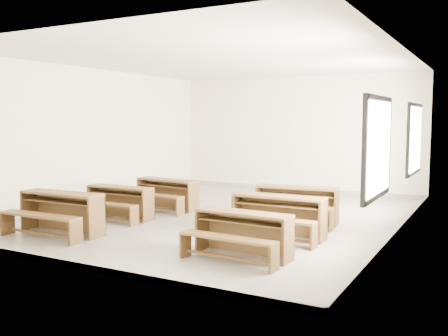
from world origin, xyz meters
The scene contains 7 objects.
room centered at (0.09, 0.00, 2.14)m, with size 8.50×8.50×3.20m.
desk_set_0 centered at (-1.72, -2.85, 0.43)m, with size 1.64×0.87×0.73m.
desk_set_1 centered at (-1.73, -1.29, 0.38)m, with size 1.46×0.76×0.65m.
desk_set_2 centered at (-1.50, 0.03, 0.39)m, with size 1.56×0.91×0.68m.
desk_set_3 centered at (1.74, -2.65, 0.39)m, with size 1.50×0.83×0.66m.
desk_set_4 centered at (1.73, -1.29, 0.42)m, with size 1.61×0.85×0.72m.
desk_set_5 centered at (1.58, 0.00, 0.41)m, with size 1.66×0.99×0.71m.
Camera 1 is at (4.91, -9.01, 1.99)m, focal length 40.00 mm.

